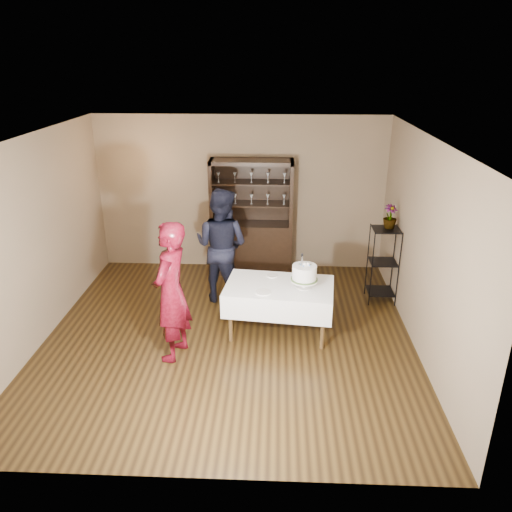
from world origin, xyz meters
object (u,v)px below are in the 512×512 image
at_px(woman, 171,292).
at_px(plant_etagere, 383,262).
at_px(man, 221,245).
at_px(cake_table, 279,296).
at_px(cake, 304,274).
at_px(potted_plant, 390,217).
at_px(china_hutch, 252,236).

bearing_deg(woman, plant_etagere, 133.44).
bearing_deg(man, cake_table, 153.40).
bearing_deg(cake, woman, -160.85).
xyz_separation_m(woman, potted_plant, (2.97, 1.73, 0.46)).
distance_m(man, cake, 1.61).
xyz_separation_m(woman, man, (0.44, 1.63, -0.01)).
distance_m(plant_etagere, woman, 3.39).
relative_size(china_hutch, cake, 3.97).
height_order(china_hutch, potted_plant, china_hutch).
xyz_separation_m(china_hutch, man, (-0.41, -1.11, 0.24)).
xyz_separation_m(man, potted_plant, (2.53, 0.10, 0.47)).
bearing_deg(potted_plant, man, -177.80).
relative_size(woman, man, 1.01).
relative_size(china_hutch, man, 1.11).
bearing_deg(plant_etagere, china_hutch, 153.17).
height_order(plant_etagere, cake, cake).
xyz_separation_m(cake_table, woman, (-1.33, -0.64, 0.36)).
relative_size(man, cake, 3.58).
bearing_deg(potted_plant, cake_table, -146.35).
bearing_deg(cake_table, china_hutch, 102.99).
distance_m(plant_etagere, cake, 1.71).
relative_size(cake_table, man, 0.85).
distance_m(china_hutch, woman, 2.88).
relative_size(cake_table, potted_plant, 4.25).
distance_m(china_hutch, man, 1.21).
bearing_deg(cake_table, woman, -154.44).
height_order(plant_etagere, cake_table, plant_etagere).
xyz_separation_m(man, cake, (1.22, -1.05, 0.02)).
xyz_separation_m(china_hutch, cake_table, (0.49, -2.10, -0.11)).
xyz_separation_m(plant_etagere, woman, (-2.93, -1.69, 0.26)).
distance_m(woman, potted_plant, 3.47).
bearing_deg(plant_etagere, potted_plant, 40.98).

